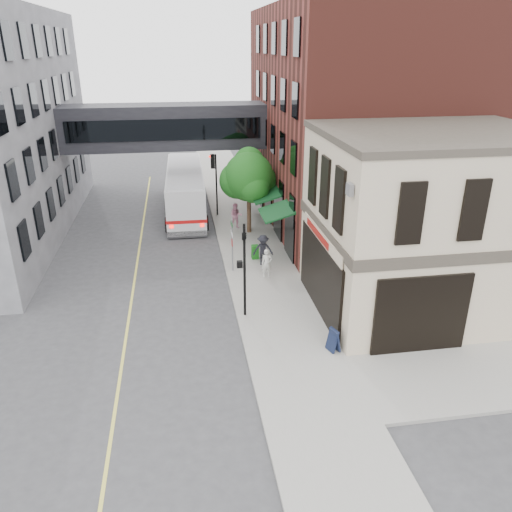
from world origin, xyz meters
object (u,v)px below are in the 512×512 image
object	(u,v)px
pedestrian_c	(263,250)
sandwich_board	(334,340)
pedestrian_b	(236,216)
newspaper_box	(255,252)
pedestrian_a	(267,263)
bus	(185,188)

from	to	relation	value
pedestrian_c	sandwich_board	bearing A→B (deg)	-75.75
pedestrian_b	sandwich_board	size ratio (longest dim) A/B	1.78
newspaper_box	sandwich_board	xyz separation A→B (m)	(1.70, -10.01, 0.08)
pedestrian_a	newspaper_box	distance (m)	2.62
bus	sandwich_board	xyz separation A→B (m)	(5.43, -20.14, -1.17)
bus	pedestrian_a	bearing A→B (deg)	-72.68
newspaper_box	sandwich_board	bearing A→B (deg)	-81.49
pedestrian_a	pedestrian_c	world-z (taller)	pedestrian_c
bus	pedestrian_b	world-z (taller)	bus
pedestrian_b	pedestrian_c	distance (m)	6.38
sandwich_board	bus	bearing A→B (deg)	86.18
pedestrian_c	sandwich_board	world-z (taller)	pedestrian_c
pedestrian_a	pedestrian_c	xyz separation A→B (m)	(0.07, 1.64, 0.11)
bus	sandwich_board	size ratio (longest dim) A/B	12.22
bus	pedestrian_b	bearing A→B (deg)	-55.46
bus	newspaper_box	bearing A→B (deg)	-69.82
bus	pedestrian_c	distance (m)	11.80
pedestrian_a	newspaper_box	xyz separation A→B (m)	(-0.24, 2.58, -0.38)
pedestrian_a	sandwich_board	bearing A→B (deg)	-77.99
bus	sandwich_board	distance (m)	20.89
pedestrian_b	newspaper_box	world-z (taller)	pedestrian_b
bus	newspaper_box	xyz separation A→B (m)	(3.72, -10.13, -1.25)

